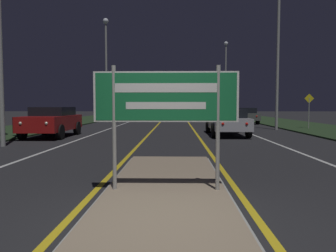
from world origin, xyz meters
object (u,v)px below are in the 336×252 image
object	(u,v)px
car_approaching_0	(52,121)
warning_sign	(309,107)
streetlight_left_far	(106,57)
car_receding_0	(227,121)
streetlight_right_near	(279,17)
streetlight_right_far	(226,69)
car_receding_1	(243,115)
highway_sign	(166,102)
car_receding_2	(228,112)

from	to	relation	value
car_approaching_0	warning_sign	size ratio (longest dim) A/B	1.88
streetlight_left_far	car_receding_0	world-z (taller)	streetlight_left_far
streetlight_right_near	streetlight_right_far	bearing A→B (deg)	89.69
car_receding_0	car_approaching_0	world-z (taller)	car_approaching_0
car_receding_1	car_receding_0	bearing A→B (deg)	-105.56
highway_sign	streetlight_right_far	distance (m)	38.48
car_receding_0	car_receding_2	world-z (taller)	car_receding_2
highway_sign	car_receding_0	distance (m)	11.80
streetlight_left_far	highway_sign	bearing A→B (deg)	-75.75
streetlight_left_far	car_receding_1	bearing A→B (deg)	-7.49
streetlight_right_far	highway_sign	bearing A→B (deg)	-100.00
car_receding_1	car_receding_2	bearing A→B (deg)	90.10
car_receding_2	streetlight_right_far	bearing A→B (deg)	84.26
warning_sign	car_receding_2	bearing A→B (deg)	99.96
car_approaching_0	car_receding_2	bearing A→B (deg)	60.10
streetlight_right_near	car_receding_2	bearing A→B (deg)	92.04
streetlight_left_far	warning_sign	distance (m)	17.87
car_receding_0	car_receding_1	world-z (taller)	car_receding_0
streetlight_left_far	car_approaching_0	bearing A→B (deg)	-88.74
car_receding_2	car_approaching_0	world-z (taller)	car_approaching_0
car_receding_1	warning_sign	xyz separation A→B (m)	(2.67, -7.26, 0.69)
warning_sign	car_receding_0	bearing A→B (deg)	-144.73
car_approaching_0	highway_sign	bearing A→B (deg)	-60.18
streetlight_left_far	streetlight_right_near	bearing A→B (deg)	-35.76
streetlight_left_far	car_approaching_0	world-z (taller)	streetlight_left_far
car_receding_0	warning_sign	xyz separation A→B (m)	(5.85, 4.13, 0.67)
streetlight_right_near	warning_sign	world-z (taller)	streetlight_right_near
streetlight_right_near	car_receding_0	distance (m)	8.24
streetlight_right_near	car_receding_0	bearing A→B (deg)	-134.07
car_approaching_0	streetlight_right_near	bearing A→B (deg)	21.90
highway_sign	car_receding_1	distance (m)	23.61
streetlight_left_far	car_receding_2	world-z (taller)	streetlight_left_far
streetlight_right_far	warning_sign	xyz separation A→B (m)	(2.01, -22.05, -4.84)
car_receding_2	warning_sign	bearing A→B (deg)	-80.04
streetlight_right_far	car_approaching_0	distance (m)	30.56
car_receding_2	car_approaching_0	bearing A→B (deg)	-119.90
streetlight_right_near	car_receding_0	size ratio (longest dim) A/B	2.19
highway_sign	car_receding_2	size ratio (longest dim) A/B	0.59
highway_sign	car_receding_2	distance (m)	31.46
streetlight_left_far	car_receding_1	xyz separation A→B (m)	(12.17, -1.60, -5.21)
streetlight_left_far	streetlight_right_far	xyz separation A→B (m)	(12.84, 13.19, 0.32)
car_approaching_0	warning_sign	distance (m)	15.48
highway_sign	streetlight_right_near	distance (m)	17.46
highway_sign	streetlight_right_far	size ratio (longest dim) A/B	0.25
streetlight_right_far	car_receding_0	xyz separation A→B (m)	(-3.84, -26.19, -5.51)
car_receding_0	car_receding_1	xyz separation A→B (m)	(3.17, 11.39, -0.02)
streetlight_right_far	car_approaching_0	bearing A→B (deg)	-114.62
streetlight_left_far	car_receding_2	size ratio (longest dim) A/B	2.28
car_receding_2	warning_sign	world-z (taller)	warning_sign
highway_sign	car_receding_0	world-z (taller)	highway_sign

